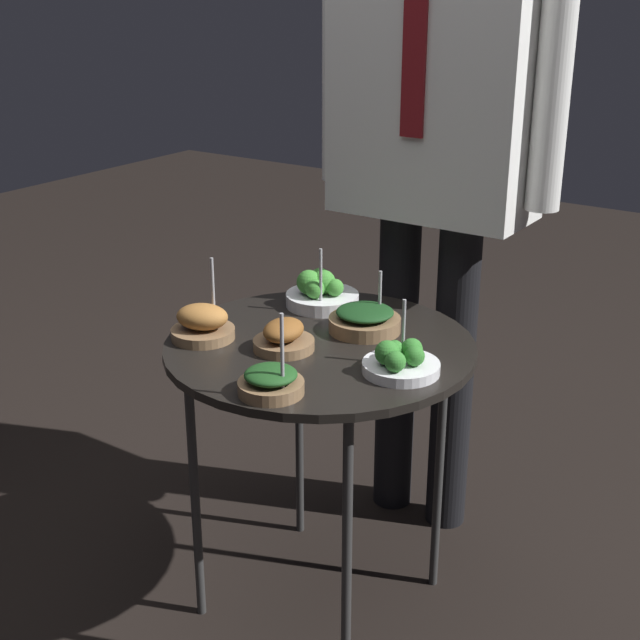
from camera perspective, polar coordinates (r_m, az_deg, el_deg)
The scene contains 9 objects.
ground_plane at distance 2.17m, azimuth 0.00°, elevation -17.30°, with size 8.00×8.00×0.00m, color black.
serving_cart at distance 1.85m, azimuth 0.00°, elevation -2.79°, with size 0.64×0.64×0.64m.
bowl_roast_front_center at distance 1.79m, azimuth -2.34°, elevation -1.11°, with size 0.12×0.12×0.06m.
bowl_broccoli_mid_left at distance 1.70m, azimuth 5.16°, elevation -2.64°, with size 0.15×0.15×0.13m.
bowl_broccoli_back_right at distance 2.03m, azimuth 0.05°, elevation 1.78°, with size 0.17×0.17×0.15m.
bowl_roast_front_left at distance 1.86m, azimuth -7.52°, elevation -0.25°, with size 0.13×0.13×0.17m.
bowl_spinach_mid_right at distance 1.61m, azimuth -3.15°, elevation -3.96°, with size 0.12×0.12×0.16m.
bowl_spinach_front_right at distance 1.89m, azimuth 2.89°, elevation 0.00°, with size 0.15×0.15×0.13m.
waiter_figure at distance 2.10m, azimuth 7.44°, elevation 12.85°, with size 0.61×0.23×1.66m.
Camera 1 is at (0.95, -1.40, 1.36)m, focal length 50.00 mm.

